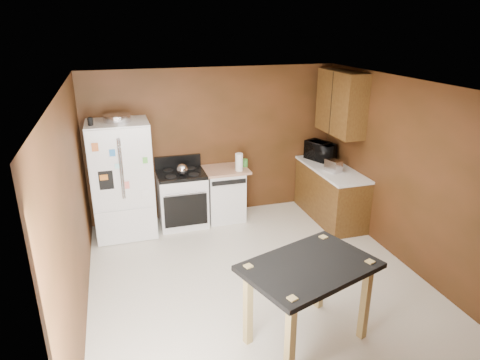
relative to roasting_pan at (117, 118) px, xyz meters
name	(u,v)px	position (x,y,z in m)	size (l,w,h in m)	color
floor	(256,280)	(1.53, -1.89, -1.85)	(4.50, 4.50, 0.00)	silver
ceiling	(259,86)	(1.53, -1.89, 0.65)	(4.50, 4.50, 0.00)	white
wall_back	(215,143)	(1.53, 0.36, -0.60)	(4.20, 4.20, 0.00)	#562D16
wall_front	(357,300)	(1.53, -4.14, -0.60)	(4.20, 4.20, 0.00)	#562D16
wall_left	(73,212)	(-0.57, -1.89, -0.60)	(4.50, 4.50, 0.00)	#562D16
wall_right	(406,174)	(3.63, -1.89, -0.60)	(4.50, 4.50, 0.00)	#562D16
roasting_pan	(117,118)	(0.00, 0.00, 0.00)	(0.40, 0.40, 0.10)	silver
pen_cup	(90,121)	(-0.37, -0.16, 0.01)	(0.07, 0.07, 0.11)	black
kettle	(182,169)	(0.90, -0.07, -0.86)	(0.18, 0.18, 0.18)	silver
paper_towel	(239,162)	(1.83, -0.10, -0.82)	(0.12, 0.12, 0.29)	white
green_canister	(244,163)	(1.97, 0.08, -0.90)	(0.11, 0.11, 0.12)	green
toaster	(333,166)	(3.26, -0.60, -0.85)	(0.16, 0.26, 0.19)	silver
microwave	(320,152)	(3.34, 0.02, -0.80)	(0.52, 0.36, 0.29)	black
refrigerator	(122,180)	(-0.02, -0.02, -0.95)	(0.90, 0.80, 1.80)	white
gas_range	(182,198)	(0.89, 0.04, -1.39)	(0.76, 0.68, 1.10)	white
dishwasher	(224,193)	(1.61, 0.06, -1.40)	(0.78, 0.63, 0.89)	white
right_cabinets	(333,167)	(3.37, -0.41, -0.94)	(0.63, 1.58, 2.45)	brown
island	(309,276)	(1.67, -3.09, -1.07)	(1.50, 1.24, 0.93)	black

